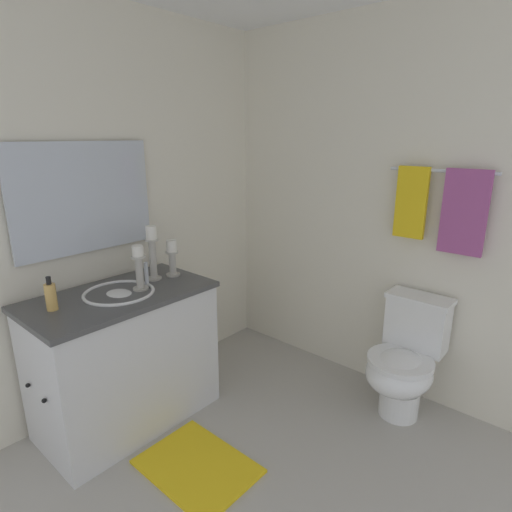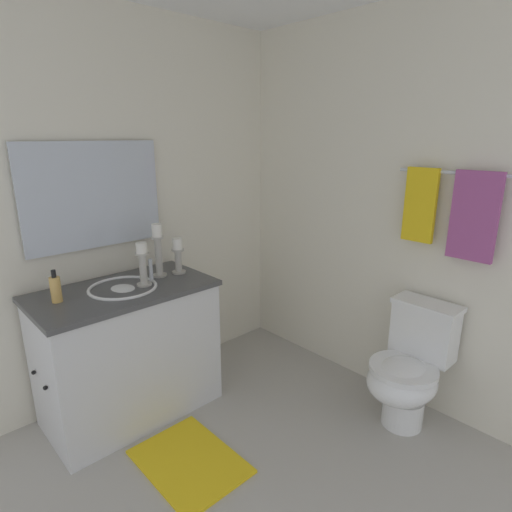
{
  "view_description": "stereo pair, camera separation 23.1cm",
  "coord_description": "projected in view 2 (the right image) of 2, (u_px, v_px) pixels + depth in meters",
  "views": [
    {
      "loc": [
        0.95,
        -1.14,
        1.7
      ],
      "look_at": [
        -0.56,
        0.58,
        1.03
      ],
      "focal_mm": 29.2,
      "sensor_mm": 36.0,
      "label": 1
    },
    {
      "loc": [
        1.11,
        -0.98,
        1.7
      ],
      "look_at": [
        -0.56,
        0.58,
        1.03
      ],
      "focal_mm": 29.2,
      "sensor_mm": 36.0,
      "label": 2
    }
  ],
  "objects": [
    {
      "name": "towel_center",
      "position": [
        474.0,
        216.0,
        2.22
      ],
      "size": [
        0.24,
        0.03,
        0.48
      ],
      "primitive_type": "cube",
      "color": "#A54C8C",
      "rests_on": "towel_bar"
    },
    {
      "name": "candle_holder_mid",
      "position": [
        143.0,
        263.0,
        2.46
      ],
      "size": [
        0.09,
        0.09,
        0.26
      ],
      "color": "#B7B2A5",
      "rests_on": "vanity_cabinet"
    },
    {
      "name": "sink_basin",
      "position": [
        124.0,
        294.0,
        2.46
      ],
      "size": [
        0.4,
        0.4,
        0.24
      ],
      "color": "white",
      "rests_on": "vanity_cabinet"
    },
    {
      "name": "towel_near_vanity",
      "position": [
        420.0,
        205.0,
        2.43
      ],
      "size": [
        0.19,
        0.03,
        0.43
      ],
      "primitive_type": "cube",
      "color": "yellow",
      "rests_on": "towel_bar"
    },
    {
      "name": "towel_bar",
      "position": [
        452.0,
        173.0,
        2.28
      ],
      "size": [
        0.61,
        0.02,
        0.02
      ],
      "primitive_type": "cylinder",
      "rotation": [
        0.0,
        1.57,
        0.0
      ],
      "color": "silver"
    },
    {
      "name": "wall_left",
      "position": [
        91.0,
        215.0,
        2.56
      ],
      "size": [
        0.04,
        2.88,
        2.45
      ],
      "primitive_type": "cube",
      "color": "silver",
      "rests_on": "ground"
    },
    {
      "name": "candle_holder_short",
      "position": [
        158.0,
        249.0,
        2.61
      ],
      "size": [
        0.09,
        0.09,
        0.34
      ],
      "color": "#B7B2A5",
      "rests_on": "vanity_cabinet"
    },
    {
      "name": "soap_bottle",
      "position": [
        56.0,
        289.0,
        2.23
      ],
      "size": [
        0.06,
        0.06,
        0.18
      ],
      "color": "#E5B259",
      "rests_on": "vanity_cabinet"
    },
    {
      "name": "candle_holder_tall",
      "position": [
        178.0,
        255.0,
        2.69
      ],
      "size": [
        0.09,
        0.09,
        0.23
      ],
      "color": "#B7B2A5",
      "rests_on": "vanity_cabinet"
    },
    {
      "name": "mirror",
      "position": [
        94.0,
        196.0,
        2.5
      ],
      "size": [
        0.02,
        0.84,
        0.64
      ],
      "primitive_type": "cube",
      "color": "silver"
    },
    {
      "name": "wall_back",
      "position": [
        424.0,
        217.0,
        2.5
      ],
      "size": [
        2.85,
        0.04,
        2.45
      ],
      "primitive_type": "cube",
      "color": "silver",
      "rests_on": "ground"
    },
    {
      "name": "toilet",
      "position": [
        408.0,
        369.0,
        2.46
      ],
      "size": [
        0.39,
        0.54,
        0.75
      ],
      "color": "white",
      "rests_on": "ground"
    },
    {
      "name": "vanity_cabinet",
      "position": [
        129.0,
        351.0,
        2.56
      ],
      "size": [
        0.58,
        1.04,
        0.83
      ],
      "color": "silver",
      "rests_on": "ground"
    },
    {
      "name": "bath_mat",
      "position": [
        190.0,
        461.0,
        2.24
      ],
      "size": [
        0.6,
        0.44,
        0.02
      ],
      "primitive_type": "cube",
      "color": "yellow",
      "rests_on": "ground"
    }
  ]
}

